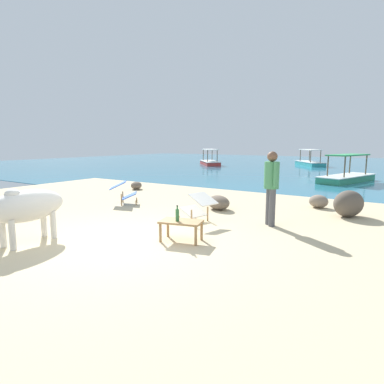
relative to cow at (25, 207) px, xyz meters
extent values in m
cube|color=#CCB78E|center=(1.38, 0.97, -0.69)|extent=(18.00, 14.00, 0.04)
cube|color=teal|center=(1.38, 22.97, -0.71)|extent=(60.00, 36.00, 0.03)
cylinder|color=beige|center=(0.16, -0.34, -0.41)|extent=(0.11, 0.11, 0.53)
cylinder|color=beige|center=(-0.13, -0.35, -0.41)|extent=(0.11, 0.11, 0.53)
cylinder|color=beige|center=(0.13, 0.45, -0.41)|extent=(0.11, 0.11, 0.53)
cylinder|color=beige|center=(-0.16, 0.44, -0.41)|extent=(0.11, 0.11, 0.53)
ellipsoid|color=beige|center=(0.00, 0.05, 0.01)|extent=(0.59, 1.45, 0.57)
ellipsoid|color=beige|center=(0.01, -0.20, 0.25)|extent=(0.24, 0.28, 0.19)
cube|color=#A37A4C|center=(2.26, 1.64, -0.31)|extent=(0.85, 0.62, 0.04)
cylinder|color=#A37A4C|center=(2.54, 1.90, -0.50)|extent=(0.05, 0.05, 0.35)
cylinder|color=#A37A4C|center=(2.63, 1.55, -0.50)|extent=(0.05, 0.05, 0.35)
cylinder|color=#A37A4C|center=(1.88, 1.73, -0.50)|extent=(0.05, 0.05, 0.35)
cylinder|color=#A37A4C|center=(1.97, 1.38, -0.50)|extent=(0.05, 0.05, 0.35)
cylinder|color=#2D6B38|center=(2.22, 1.57, -0.18)|extent=(0.07, 0.07, 0.22)
cylinder|color=#2D6B38|center=(2.22, 1.57, -0.04)|extent=(0.03, 0.03, 0.06)
cylinder|color=black|center=(2.22, 1.57, 0.00)|extent=(0.03, 0.03, 0.02)
cylinder|color=#A37A4C|center=(-1.16, 4.13, -0.60)|extent=(0.04, 0.04, 0.14)
cylinder|color=#A37A4C|center=(-0.82, 3.73, -0.60)|extent=(0.04, 0.04, 0.14)
cylinder|color=#A37A4C|center=(-1.48, 3.86, -0.50)|extent=(0.04, 0.04, 0.34)
cylinder|color=#A37A4C|center=(-1.14, 3.46, -0.50)|extent=(0.04, 0.04, 0.34)
cube|color=#3D66C6|center=(-1.15, 3.80, -0.43)|extent=(0.67, 0.68, 0.21)
cube|color=#3D66C6|center=(-1.39, 3.59, -0.11)|extent=(0.69, 0.70, 0.23)
cylinder|color=#A37A4C|center=(1.37, 2.82, -0.60)|extent=(0.04, 0.04, 0.14)
cylinder|color=#A37A4C|center=(1.48, 3.32, -0.60)|extent=(0.04, 0.04, 0.14)
cylinder|color=#A37A4C|center=(1.77, 2.73, -0.50)|extent=(0.04, 0.04, 0.34)
cylinder|color=#A37A4C|center=(1.88, 3.23, -0.50)|extent=(0.04, 0.04, 0.34)
cube|color=silver|center=(1.63, 3.03, -0.43)|extent=(0.53, 0.60, 0.21)
cube|color=silver|center=(1.93, 2.96, -0.11)|extent=(0.57, 0.61, 0.23)
cylinder|color=#4C4C51|center=(3.29, 3.59, -0.26)|extent=(0.14, 0.14, 0.82)
cylinder|color=#4C4C51|center=(3.17, 3.72, -0.26)|extent=(0.14, 0.14, 0.82)
cylinder|color=#428956|center=(3.23, 3.65, 0.44)|extent=(0.32, 0.32, 0.58)
cylinder|color=#428956|center=(3.37, 3.50, 0.47)|extent=(0.09, 0.09, 0.52)
cylinder|color=#428956|center=(3.09, 3.81, 0.47)|extent=(0.09, 0.09, 0.52)
sphere|color=brown|center=(3.23, 3.65, 0.84)|extent=(0.22, 0.22, 0.22)
ellipsoid|color=brown|center=(4.55, 5.51, -0.35)|extent=(0.91, 1.02, 0.65)
ellipsoid|color=#6B5B4C|center=(1.46, 4.53, -0.48)|extent=(0.92, 0.85, 0.38)
ellipsoid|color=gray|center=(3.69, 6.27, -0.49)|extent=(0.61, 0.55, 0.36)
ellipsoid|color=#6B5B4C|center=(-3.07, 6.16, -0.53)|extent=(0.64, 0.68, 0.30)
cube|color=#C63833|center=(-7.84, 20.14, -0.56)|extent=(3.17, 3.45, 0.28)
cube|color=white|center=(-7.84, 20.14, -0.40)|extent=(3.26, 3.54, 0.04)
cylinder|color=brown|center=(-6.85, 19.56, 0.06)|extent=(0.06, 0.06, 0.95)
cylinder|color=brown|center=(-7.43, 19.06, 0.06)|extent=(0.06, 0.06, 0.95)
cylinder|color=brown|center=(-8.25, 21.21, 0.06)|extent=(0.06, 0.06, 0.95)
cylinder|color=brown|center=(-8.84, 20.71, 0.06)|extent=(0.06, 0.06, 0.95)
cube|color=silver|center=(-7.84, 20.14, 0.56)|extent=(2.35, 2.52, 0.06)
cube|color=teal|center=(-0.71, 23.80, -0.56)|extent=(2.97, 3.58, 0.28)
cube|color=white|center=(-0.71, 23.80, -0.40)|extent=(3.06, 3.67, 0.04)
cylinder|color=brown|center=(-1.65, 24.46, 0.06)|extent=(0.06, 0.06, 0.95)
cylinder|color=brown|center=(-1.02, 24.90, 0.06)|extent=(0.06, 0.06, 0.95)
cylinder|color=brown|center=(-0.41, 22.69, 0.06)|extent=(0.06, 0.06, 0.95)
cylinder|color=brown|center=(0.22, 23.14, 0.06)|extent=(0.06, 0.06, 0.95)
cube|color=silver|center=(-0.71, 23.80, 0.56)|extent=(2.22, 2.60, 0.06)
cube|color=#338E66|center=(3.42, 13.46, -0.56)|extent=(2.13, 3.76, 0.28)
cube|color=white|center=(3.42, 13.46, -0.40)|extent=(2.20, 3.85, 0.04)
cylinder|color=brown|center=(3.46, 12.32, 0.06)|extent=(0.06, 0.06, 0.95)
cylinder|color=brown|center=(2.73, 12.55, 0.06)|extent=(0.06, 0.06, 0.95)
cylinder|color=brown|center=(4.11, 14.38, 0.06)|extent=(0.06, 0.06, 0.95)
cylinder|color=brown|center=(3.37, 14.61, 0.06)|extent=(0.06, 0.06, 0.95)
cube|color=#339356|center=(3.42, 13.46, 0.56)|extent=(1.65, 2.68, 0.06)
camera|label=1|loc=(5.59, -3.08, 1.13)|focal=30.19mm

